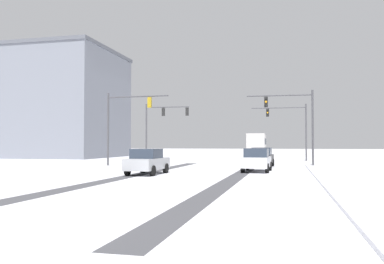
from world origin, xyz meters
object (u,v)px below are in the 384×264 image
Objects in this scene: traffic_signal_near_left at (124,116)px; car_white_second at (257,160)px; office_building_far_left_block at (50,105)px; traffic_signal_far_left at (161,120)px; traffic_signal_far_right at (291,122)px; car_silver_third at (147,161)px; car_black_lead at (262,157)px; traffic_signal_near_right at (294,115)px; bus_oncoming at (257,143)px.

car_white_second is (12.02, -4.95, -3.59)m from traffic_signal_near_left.
traffic_signal_far_left is at bearing -23.93° from office_building_far_left_block.
car_silver_third is at bearing -111.42° from traffic_signal_far_right.
office_building_far_left_block is (-31.78, 18.03, 6.90)m from car_black_lead.
car_black_lead is (-2.69, -1.05, -3.58)m from traffic_signal_near_right.
traffic_signal_near_left is 1.00× the size of traffic_signal_far_right.
traffic_signal_far_left is at bearing 142.21° from car_black_lead.
traffic_signal_far_left is at bearing -117.95° from bus_oncoming.
traffic_signal_far_left is 22.04m from office_building_far_left_block.
traffic_signal_far_left is 10.14m from traffic_signal_near_left.
traffic_signal_near_right is 1.00× the size of traffic_signal_far_right.
office_building_far_left_block is (-19.94, 8.85, 3.12)m from traffic_signal_far_left.
traffic_signal_far_right is 15.01m from bus_oncoming.
car_black_lead is at bearing 90.18° from car_white_second.
car_black_lead is 11.95m from car_silver_third.
bus_oncoming is (-2.36, 32.99, 1.18)m from car_white_second.
bus_oncoming is (9.50, 17.90, -2.61)m from traffic_signal_far_left.
traffic_signal_near_right is (14.69, 2.00, -0.01)m from traffic_signal_near_left.
car_black_lead is at bearing -100.77° from traffic_signal_far_right.
traffic_signal_far_left is 20.43m from bus_oncoming.
office_building_far_left_block reaches higher than traffic_signal_far_right.
traffic_signal_near_right is 0.33× the size of office_building_far_left_block.
traffic_signal_far_left is 15.45m from car_black_lead.
traffic_signal_far_left is at bearing 105.39° from car_silver_third.
traffic_signal_far_left is 1.00× the size of traffic_signal_near_right.
traffic_signal_far_left reaches higher than car_white_second.
traffic_signal_near_right reaches higher than car_silver_third.
traffic_signal_far_right reaches higher than car_black_lead.
traffic_signal_near_left is 1.56× the size of car_black_lead.
car_white_second is 0.21× the size of office_building_far_left_block.
traffic_signal_far_right is 1.58× the size of car_silver_third.
traffic_signal_near_right reaches higher than car_white_second.
traffic_signal_far_left is 0.59× the size of bus_oncoming.
car_white_second is 0.38× the size of bus_oncoming.
bus_oncoming is (9.66, 28.04, -2.42)m from traffic_signal_near_left.
car_white_second is at bearing -110.98° from traffic_signal_near_right.
traffic_signal_far_left is 20.24m from car_silver_third.
traffic_signal_far_right is 19.49m from car_white_second.
car_silver_third is 37.33m from bus_oncoming.
traffic_signal_far_left is at bearing 150.76° from traffic_signal_near_right.
traffic_signal_far_right is 25.05m from car_silver_third.
traffic_signal_near_left is 11.14m from car_silver_third.
traffic_signal_far_left reaches higher than bus_oncoming.
traffic_signal_far_left is 16.65m from traffic_signal_near_right.
traffic_signal_near_right is at bearing 7.77° from traffic_signal_near_left.
traffic_signal_near_left is at bearing -109.01° from bus_oncoming.
traffic_signal_near_right is 4.60m from car_black_lead.
bus_oncoming is at bearing 70.99° from traffic_signal_near_left.
traffic_signal_near_left is 12.57m from car_black_lead.
traffic_signal_near_right is at bearing 69.02° from car_white_second.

